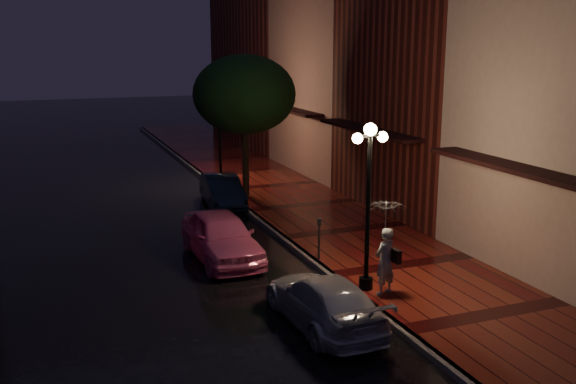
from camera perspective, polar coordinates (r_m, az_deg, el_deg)
name	(u,v)px	position (r m, az deg, el deg)	size (l,w,h in m)	color
ground	(284,241)	(21.15, -0.34, -4.41)	(120.00, 120.00, 0.00)	black
sidewalk	(346,232)	(22.00, 5.15, -3.56)	(4.50, 60.00, 0.15)	#490D0D
curb	(284,239)	(21.13, -0.34, -4.21)	(0.25, 60.00, 0.15)	#595451
storefront_mid	(438,66)	(25.24, 13.21, 10.81)	(5.00, 8.00, 11.00)	#511914
storefront_far	(344,82)	(32.20, 4.98, 9.75)	(5.00, 8.00, 9.00)	#8C5951
storefront_extra	(274,65)	(41.37, -1.25, 11.23)	(5.00, 12.00, 10.00)	#511914
streetlamp_near	(368,197)	(16.21, 7.16, -0.43)	(0.96, 0.36, 4.31)	black
streetlamp_far	(220,129)	(29.09, -6.10, 5.61)	(0.96, 0.36, 4.31)	black
street_tree	(245,97)	(26.11, -3.86, 8.43)	(4.16, 4.16, 5.80)	black
pink_car	(221,236)	(19.32, -5.96, -3.94)	(1.71, 4.25, 1.45)	#E35D8E
navy_car	(222,191)	(25.71, -5.87, 0.12)	(1.30, 3.73, 1.23)	black
silver_car	(324,301)	(14.96, 3.18, -9.64)	(1.65, 4.06, 1.18)	#AFAEB6
woman_with_umbrella	(386,233)	(16.14, 8.70, -3.61)	(1.02, 1.04, 2.45)	silver
parking_meter	(319,235)	(18.77, 2.77, -3.82)	(0.14, 0.13, 1.25)	black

